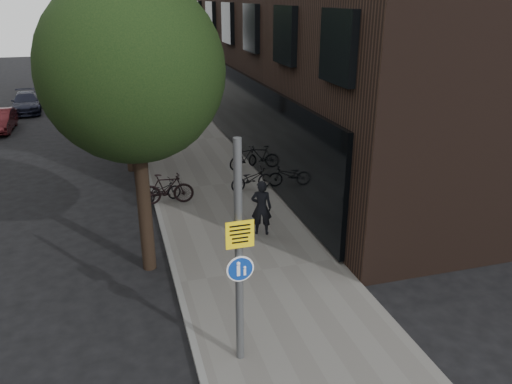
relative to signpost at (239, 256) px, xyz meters
name	(u,v)px	position (x,y,z in m)	size (l,w,h in m)	color
ground	(297,356)	(1.16, -0.17, -2.43)	(120.00, 120.00, 0.00)	black
sidewalk	(212,186)	(1.41, 9.83, -2.37)	(4.50, 60.00, 0.12)	#63605C
curb_edge	(153,192)	(-0.84, 9.83, -2.37)	(0.15, 60.00, 0.13)	slate
street_tree_near	(136,78)	(-1.37, 4.47, 2.68)	(4.40, 4.40, 7.50)	black
street_tree_mid	(122,45)	(-1.37, 12.97, 2.68)	(5.00, 5.00, 7.80)	black
street_tree_far	(116,31)	(-1.37, 21.97, 2.68)	(5.00, 5.00, 7.80)	black
signpost	(239,256)	(0.00, 0.00, 0.00)	(0.53, 0.15, 4.58)	#595B5E
pedestrian	(261,208)	(2.03, 5.27, -1.45)	(0.63, 0.41, 1.72)	black
parked_bike_facade_near	(251,179)	(2.75, 8.93, -1.88)	(0.58, 1.66, 0.87)	black
parked_bike_facade_far	(245,158)	(3.16, 11.38, -1.84)	(0.44, 1.57, 0.94)	black
parked_bike_curb_near	(161,191)	(-0.64, 8.68, -1.91)	(0.53, 1.51, 0.79)	black
parked_bike_curb_far	(167,189)	(-0.44, 8.46, -1.76)	(0.52, 1.84, 1.11)	black
parked_car_mid	(0,121)	(-7.94, 21.60, -1.85)	(1.24, 3.55, 1.17)	#4D161A
parked_car_far	(27,102)	(-7.19, 26.43, -1.82)	(1.71, 4.20, 1.22)	black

